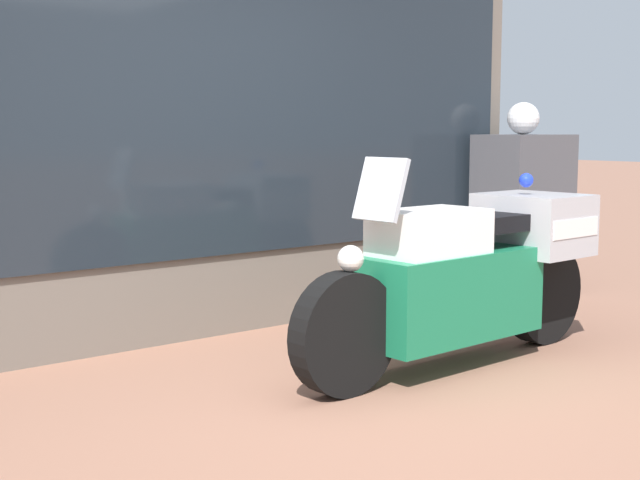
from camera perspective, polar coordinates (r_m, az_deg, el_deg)
name	(u,v)px	position (r m, az deg, el deg)	size (l,w,h in m)	color
ground_plane	(355,412)	(4.47, 2.23, -10.96)	(60.00, 60.00, 0.00)	#8E604C
shop_building	(93,71)	(5.73, -14.30, 10.46)	(6.36, 0.55, 3.46)	#6B6056
window_display	(201,264)	(6.17, -7.63, -1.51)	(5.05, 0.30, 1.94)	slate
paramedic_motorcycle	(471,270)	(5.33, 9.61, -1.89)	(2.41, 0.65, 1.24)	black
utility_cabinet	(523,216)	(7.51, 12.84, 1.50)	(0.75, 0.51, 1.34)	#4C4C51
white_helmet	(523,118)	(7.49, 12.88, 7.60)	(0.26, 0.26, 0.26)	white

